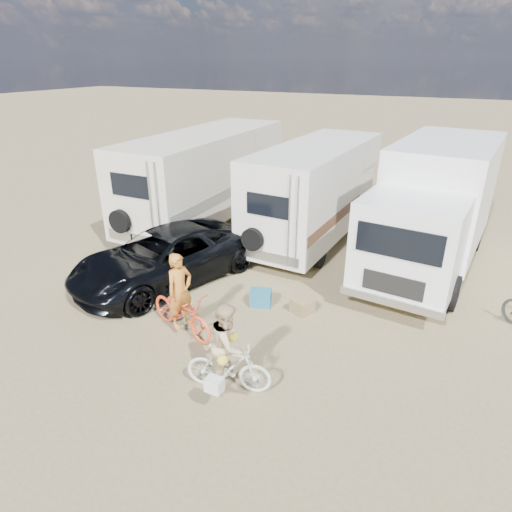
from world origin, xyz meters
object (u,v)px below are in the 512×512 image
at_px(bike_woman, 229,367).
at_px(crate, 302,306).
at_px(bike_man, 182,312).
at_px(rv_main, 315,194).
at_px(cooler, 261,298).
at_px(rv_left, 205,178).
at_px(box_truck, 433,210).
at_px(dark_suv, 164,257).
at_px(rider_man, 181,298).
at_px(rider_woman, 228,352).

relative_size(bike_woman, crate, 3.62).
bearing_deg(bike_man, crate, -30.86).
distance_m(rv_main, cooler, 5.02).
height_order(rv_left, cooler, rv_left).
bearing_deg(box_truck, crate, -114.31).
height_order(bike_man, bike_woman, bike_man).
distance_m(rv_main, dark_suv, 5.51).
distance_m(rider_man, cooler, 2.23).
distance_m(rider_man, rider_woman, 2.24).
relative_size(bike_man, bike_woman, 1.20).
distance_m(rv_left, bike_man, 7.56).
height_order(rv_left, rider_man, rv_left).
bearing_deg(rv_main, dark_suv, -115.71).
bearing_deg(rv_left, bike_man, -62.39).
xyz_separation_m(dark_suv, bike_man, (1.85, -1.89, -0.21)).
relative_size(rider_woman, cooler, 3.20).
distance_m(dark_suv, bike_man, 2.65).
xyz_separation_m(rider_man, rider_woman, (1.87, -1.22, -0.04)).
bearing_deg(rider_woman, dark_suv, 36.65).
bearing_deg(rv_main, rider_woman, -78.77).
xyz_separation_m(dark_suv, cooler, (2.95, -0.07, -0.52)).
bearing_deg(cooler, rv_main, 76.05).
height_order(rv_left, dark_suv, rv_left).
xyz_separation_m(rider_man, crate, (2.17, 1.93, -0.69)).
distance_m(rv_left, box_truck, 7.98).
height_order(rv_main, crate, rv_main).
relative_size(box_truck, bike_man, 3.69).
relative_size(dark_suv, rider_man, 3.00).
bearing_deg(rider_man, rider_woman, -105.53).
height_order(dark_suv, crate, dark_suv).
distance_m(rv_left, bike_woman, 9.55).
height_order(bike_woman, rider_woman, rider_woman).
bearing_deg(bike_man, cooler, -13.64).
bearing_deg(cooler, bike_man, -138.62).
relative_size(box_truck, crate, 16.00).
xyz_separation_m(rv_left, cooler, (4.53, -4.81, -1.43)).
distance_m(bike_man, rider_woman, 2.26).
bearing_deg(rider_woman, rider_man, 43.46).
height_order(rv_main, rider_woman, rv_main).
height_order(rv_left, bike_man, rv_left).
bearing_deg(crate, rider_man, -138.31).
relative_size(bike_man, cooler, 3.77).
xyz_separation_m(dark_suv, rider_woman, (3.73, -3.10, 0.10)).
bearing_deg(dark_suv, cooler, 18.05).
distance_m(rv_left, rider_woman, 9.51).
bearing_deg(rv_main, bike_man, -93.42).
height_order(rider_woman, cooler, rider_woman).
height_order(rider_man, rider_woman, rider_man).
bearing_deg(rider_woman, bike_man, 43.46).
bearing_deg(box_truck, bike_woman, -104.32).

